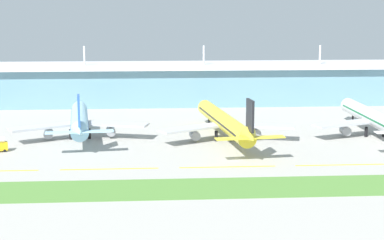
{
  "coord_description": "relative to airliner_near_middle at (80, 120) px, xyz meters",
  "views": [
    {
      "loc": [
        -24.41,
        -172.35,
        44.44
      ],
      "look_at": [
        -10.77,
        29.27,
        7.0
      ],
      "focal_mm": 55.09,
      "sensor_mm": 36.0,
      "label": 1
    }
  ],
  "objects": [
    {
      "name": "airliner_near_middle",
      "position": [
        0.0,
        0.0,
        0.0
      ],
      "size": [
        48.45,
        59.97,
        18.9
      ],
      "color": "#9ED1EA",
      "rests_on": "ground"
    },
    {
      "name": "ground_plane",
      "position": [
        50.32,
        -34.3,
        -6.44
      ],
      "size": [
        600.0,
        600.0,
        0.0
      ],
      "primitive_type": "plane",
      "color": "#A8A59E"
    },
    {
      "name": "taxiway_stripe_mid_east",
      "position": [
        81.32,
        -42.62,
        -6.42
      ],
      "size": [
        28.0,
        0.7,
        0.04
      ],
      "primitive_type": "cube",
      "color": "yellow",
      "rests_on": "ground"
    },
    {
      "name": "airliner_center",
      "position": [
        50.77,
        -6.18,
        0.01
      ],
      "size": [
        48.44,
        72.11,
        18.9
      ],
      "color": "yellow",
      "rests_on": "ground"
    },
    {
      "name": "airliner_far_middle",
      "position": [
        105.47,
        -3.13,
        0.01
      ],
      "size": [
        48.8,
        67.86,
        18.9
      ],
      "color": "silver",
      "rests_on": "ground"
    },
    {
      "name": "taxiway_stripe_mid_west",
      "position": [
        13.32,
        -42.62,
        -6.42
      ],
      "size": [
        28.0,
        0.7,
        0.04
      ],
      "primitive_type": "cube",
      "color": "yellow",
      "rests_on": "ground"
    },
    {
      "name": "terminal_building",
      "position": [
        50.32,
        77.32,
        3.49
      ],
      "size": [
        288.0,
        34.0,
        28.47
      ],
      "color": "#6693A8",
      "rests_on": "ground"
    },
    {
      "name": "taxiway_stripe_centre",
      "position": [
        47.32,
        -42.62,
        -6.42
      ],
      "size": [
        28.0,
        0.7,
        0.04
      ],
      "primitive_type": "cube",
      "color": "yellow",
      "rests_on": "ground"
    },
    {
      "name": "grass_verge",
      "position": [
        50.32,
        -63.05,
        -6.39
      ],
      "size": [
        300.0,
        18.0,
        0.1
      ],
      "primitive_type": "cube",
      "color": "#518438",
      "rests_on": "ground"
    }
  ]
}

